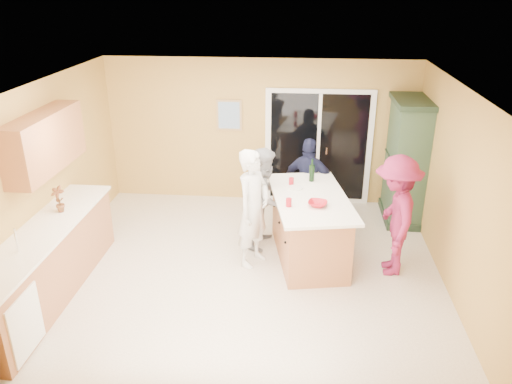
# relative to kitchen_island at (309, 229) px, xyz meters

# --- Properties ---
(floor) EXTENTS (5.50, 5.50, 0.00)m
(floor) POSITION_rel_kitchen_island_xyz_m (-0.90, -0.40, -0.46)
(floor) COLOR silver
(floor) RESTS_ON ground
(ceiling) EXTENTS (5.50, 5.00, 0.10)m
(ceiling) POSITION_rel_kitchen_island_xyz_m (-0.90, -0.40, 2.14)
(ceiling) COLOR silver
(ceiling) RESTS_ON wall_back
(wall_back) EXTENTS (5.50, 0.10, 2.60)m
(wall_back) POSITION_rel_kitchen_island_xyz_m (-0.90, 2.10, 0.84)
(wall_back) COLOR #EBB860
(wall_back) RESTS_ON ground
(wall_front) EXTENTS (5.50, 0.10, 2.60)m
(wall_front) POSITION_rel_kitchen_island_xyz_m (-0.90, -2.90, 0.84)
(wall_front) COLOR #EBB860
(wall_front) RESTS_ON ground
(wall_left) EXTENTS (0.10, 5.00, 2.60)m
(wall_left) POSITION_rel_kitchen_island_xyz_m (-3.65, -0.40, 0.84)
(wall_left) COLOR #EBB860
(wall_left) RESTS_ON ground
(wall_right) EXTENTS (0.10, 5.00, 2.60)m
(wall_right) POSITION_rel_kitchen_island_xyz_m (1.85, -0.40, 0.84)
(wall_right) COLOR #EBB860
(wall_right) RESTS_ON ground
(left_cabinet_run) EXTENTS (0.65, 3.05, 1.24)m
(left_cabinet_run) POSITION_rel_kitchen_island_xyz_m (-3.35, -1.45, -0.00)
(left_cabinet_run) COLOR #A46540
(left_cabinet_run) RESTS_ON floor
(upper_cabinets) EXTENTS (0.35, 1.60, 0.75)m
(upper_cabinets) POSITION_rel_kitchen_island_xyz_m (-3.48, -0.60, 1.41)
(upper_cabinets) COLOR #A46540
(upper_cabinets) RESTS_ON wall_left
(sliding_door) EXTENTS (1.90, 0.07, 2.10)m
(sliding_door) POSITION_rel_kitchen_island_xyz_m (0.15, 2.07, 0.59)
(sliding_door) COLOR white
(sliding_door) RESTS_ON floor
(framed_picture) EXTENTS (0.46, 0.04, 0.56)m
(framed_picture) POSITION_rel_kitchen_island_xyz_m (-1.45, 2.08, 1.14)
(framed_picture) COLOR #AA8555
(framed_picture) RESTS_ON wall_back
(kitchen_island) EXTENTS (1.35, 2.03, 0.99)m
(kitchen_island) POSITION_rel_kitchen_island_xyz_m (0.00, 0.00, 0.00)
(kitchen_island) COLOR #A46540
(kitchen_island) RESTS_ON floor
(green_hutch) EXTENTS (0.60, 1.13, 2.08)m
(green_hutch) POSITION_rel_kitchen_island_xyz_m (1.59, 1.50, 0.55)
(green_hutch) COLOR #1F3223
(green_hutch) RESTS_ON floor
(woman_white) EXTENTS (0.66, 0.75, 1.72)m
(woman_white) POSITION_rel_kitchen_island_xyz_m (-0.80, -0.22, 0.40)
(woman_white) COLOR silver
(woman_white) RESTS_ON floor
(woman_grey) EXTENTS (0.75, 0.88, 1.56)m
(woman_grey) POSITION_rel_kitchen_island_xyz_m (-0.68, 0.38, 0.32)
(woman_grey) COLOR #98989A
(woman_grey) RESTS_ON floor
(woman_navy) EXTENTS (0.95, 0.55, 1.52)m
(woman_navy) POSITION_rel_kitchen_island_xyz_m (-0.01, 1.04, 0.30)
(woman_navy) COLOR #161832
(woman_navy) RESTS_ON floor
(woman_magenta) EXTENTS (0.67, 1.12, 1.71)m
(woman_magenta) POSITION_rel_kitchen_island_xyz_m (1.15, -0.26, 0.39)
(woman_magenta) COLOR maroon
(woman_magenta) RESTS_ON floor
(serving_bowl) EXTENTS (0.31, 0.31, 0.06)m
(serving_bowl) POSITION_rel_kitchen_island_xyz_m (0.09, -0.32, 0.56)
(serving_bowl) COLOR #AA121F
(serving_bowl) RESTS_ON kitchen_island
(tulip_vase) EXTENTS (0.22, 0.17, 0.37)m
(tulip_vase) POSITION_rel_kitchen_island_xyz_m (-3.35, -0.72, 0.66)
(tulip_vase) COLOR #A91021
(tulip_vase) RESTS_ON left_cabinet_run
(tumbler_near) EXTENTS (0.08, 0.08, 0.11)m
(tumbler_near) POSITION_rel_kitchen_island_xyz_m (-0.29, 0.42, 0.58)
(tumbler_near) COLOR #AA121F
(tumbler_near) RESTS_ON kitchen_island
(tumbler_far) EXTENTS (0.08, 0.08, 0.12)m
(tumbler_far) POSITION_rel_kitchen_island_xyz_m (-0.30, -0.37, 0.58)
(tumbler_far) COLOR #AA121F
(tumbler_far) RESTS_ON kitchen_island
(wine_bottle) EXTENTS (0.08, 0.08, 0.35)m
(wine_bottle) POSITION_rel_kitchen_island_xyz_m (0.02, 0.59, 0.66)
(wine_bottle) COLOR black
(wine_bottle) RESTS_ON kitchen_island
(white_plate) EXTENTS (0.28, 0.28, 0.02)m
(white_plate) POSITION_rel_kitchen_island_xyz_m (-0.22, 0.28, 0.53)
(white_plate) COLOR silver
(white_plate) RESTS_ON kitchen_island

